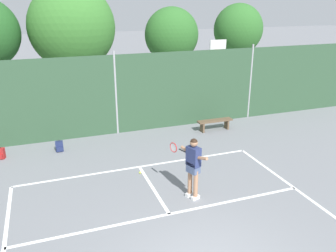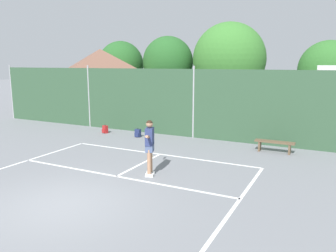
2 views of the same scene
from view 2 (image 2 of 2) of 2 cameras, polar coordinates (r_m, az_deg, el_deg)
ground_plane at (r=9.42m, az=-17.72°, el=-12.67°), size 120.00×120.00×0.00m
court_markings at (r=9.85m, az=-15.05°, el=-11.45°), size 8.30×11.10×0.01m
chainlink_fence at (r=16.42m, az=4.38°, el=3.81°), size 26.09×0.09×3.52m
basketball_hoop at (r=17.24m, az=25.36°, el=5.22°), size 0.90×0.67×3.55m
clubhouse_building at (r=24.69m, az=-11.37°, el=7.62°), size 5.74×5.52×4.64m
treeline_backdrop at (r=24.53m, az=10.24°, el=10.55°), size 24.45×4.67×6.49m
tennis_player at (r=10.85m, az=-3.16°, el=-2.87°), size 0.63×1.34×1.85m
tennis_ball at (r=13.26m, az=-2.76°, el=-5.14°), size 0.07×0.07×0.07m
backpack_red at (r=17.95m, az=-10.70°, el=-0.59°), size 0.32×0.31×0.46m
backpack_navy at (r=16.76m, az=-5.19°, el=-1.24°), size 0.29×0.25×0.46m
courtside_bench at (r=14.49m, az=17.75°, el=-2.95°), size 1.60×0.36×0.48m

